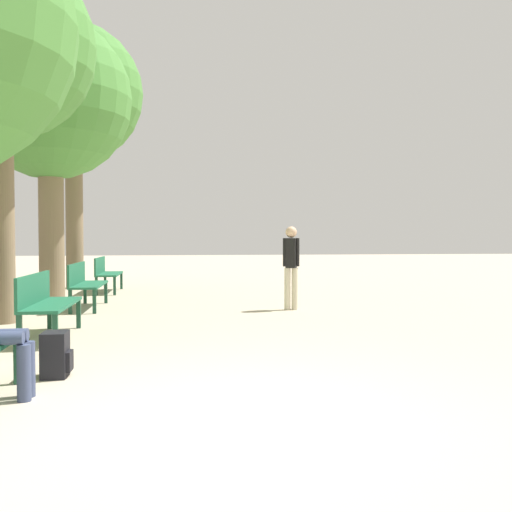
% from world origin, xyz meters
% --- Properties ---
extents(ground_plane, '(80.00, 80.00, 0.00)m').
position_xyz_m(ground_plane, '(0.00, 0.00, 0.00)').
color(ground_plane, '#B7A88E').
extents(bench_row_1, '(0.51, 1.72, 0.87)m').
position_xyz_m(bench_row_1, '(-2.06, 3.67, 0.52)').
color(bench_row_1, '#1E6042').
rests_on(bench_row_1, ground_plane).
extents(bench_row_2, '(0.51, 1.72, 0.87)m').
position_xyz_m(bench_row_2, '(-2.06, 6.94, 0.52)').
color(bench_row_2, '#1E6042').
rests_on(bench_row_2, ground_plane).
extents(bench_row_3, '(0.51, 1.72, 0.87)m').
position_xyz_m(bench_row_3, '(-2.06, 10.21, 0.52)').
color(bench_row_3, '#1E6042').
rests_on(bench_row_3, ground_plane).
extents(tree_row_1, '(2.92, 2.92, 5.81)m').
position_xyz_m(tree_row_1, '(-3.01, 5.16, 4.31)').
color(tree_row_1, '#7A664C').
rests_on(tree_row_1, ground_plane).
extents(tree_row_2, '(3.50, 3.50, 6.12)m').
position_xyz_m(tree_row_2, '(-3.01, 8.67, 4.31)').
color(tree_row_2, '#7A664C').
rests_on(tree_row_2, ground_plane).
extents(tree_row_3, '(3.65, 3.65, 7.02)m').
position_xyz_m(tree_row_3, '(-3.01, 11.47, 5.14)').
color(tree_row_3, '#7A664C').
rests_on(tree_row_3, ground_plane).
extents(backpack, '(0.27, 0.30, 0.44)m').
position_xyz_m(backpack, '(-1.46, 1.44, 0.22)').
color(backpack, black).
rests_on(backpack, ground_plane).
extents(pedestrian_near, '(0.32, 0.26, 1.56)m').
position_xyz_m(pedestrian_near, '(1.82, 6.20, 0.89)').
color(pedestrian_near, beige).
rests_on(pedestrian_near, ground_plane).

